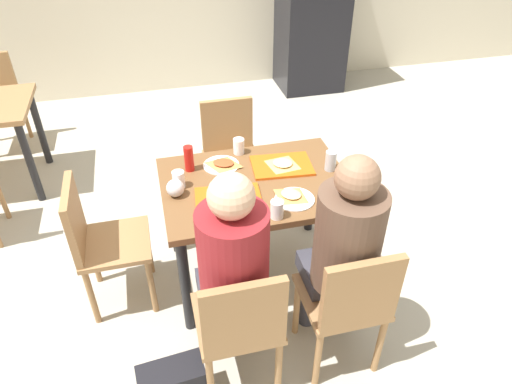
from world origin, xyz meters
The scene contains 23 objects.
ground_plane centered at (0.00, 0.00, -0.01)m, with size 10.00×10.00×0.02m, color #B2AD9E.
main_table centered at (0.00, 0.00, 0.63)m, with size 1.09×0.80×0.73m.
chair_near_left centered at (-0.27, -0.78, 0.50)m, with size 0.40×0.40×0.85m.
chair_near_right centered at (0.27, -0.78, 0.50)m, with size 0.40×0.40×0.85m.
chair_far_side centered at (0.00, 0.78, 0.50)m, with size 0.40×0.40×0.85m.
chair_left_end centered at (-0.93, 0.00, 0.50)m, with size 0.40×0.40×0.85m.
person_in_red centered at (-0.27, -0.64, 0.75)m, with size 0.32×0.42×1.26m.
person_in_brown_jacket centered at (0.27, -0.64, 0.75)m, with size 0.32×0.42×1.26m.
tray_red_near centered at (-0.19, -0.14, 0.74)m, with size 0.36×0.26×0.02m, color #D85914.
tray_red_far centered at (0.19, 0.12, 0.74)m, with size 0.36×0.26×0.02m, color #D85914.
paper_plate_center centered at (-0.16, 0.22, 0.73)m, with size 0.22×0.22×0.01m, color white.
paper_plate_near_edge centered at (0.16, -0.22, 0.73)m, with size 0.22×0.22×0.01m, color white.
pizza_slice_a centered at (-0.21, -0.17, 0.76)m, with size 0.23×0.23×0.02m.
pizza_slice_b centered at (0.19, 0.11, 0.76)m, with size 0.23×0.23×0.02m.
pizza_slice_c centered at (-0.15, 0.21, 0.75)m, with size 0.22×0.20×0.02m.
pizza_slice_d centered at (0.15, -0.19, 0.75)m, with size 0.21×0.21×0.02m.
plastic_cup_a centered at (-0.03, 0.34, 0.78)m, with size 0.07×0.07×0.10m, color white.
plastic_cup_b centered at (0.03, -0.34, 0.78)m, with size 0.07×0.07×0.10m, color white.
plastic_cup_c centered at (-0.44, 0.06, 0.78)m, with size 0.07×0.07×0.10m, color white.
soda_can centered at (0.46, 0.02, 0.79)m, with size 0.07×0.07×0.12m, color #B7BCC6.
condiment_bottle centered at (-0.35, 0.22, 0.81)m, with size 0.06×0.06×0.16m, color red.
foil_bundle centered at (-0.46, -0.02, 0.78)m, with size 0.10×0.10×0.10m, color silver.
drink_fridge centered at (1.35, 2.85, 0.95)m, with size 0.70×0.60×1.90m, color black.
Camera 1 is at (-0.54, -2.16, 2.28)m, focal length 32.87 mm.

